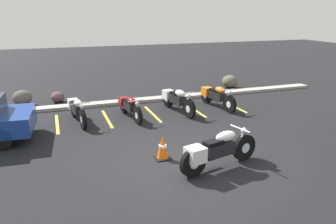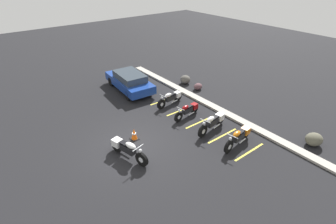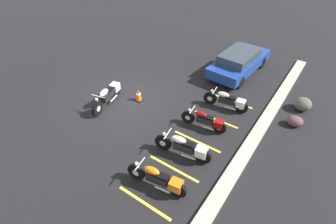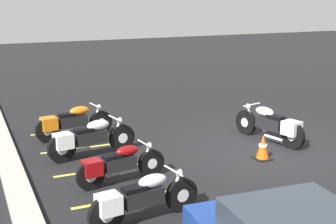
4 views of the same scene
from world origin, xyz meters
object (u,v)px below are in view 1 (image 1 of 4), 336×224
at_px(parked_bike_2, 176,99).
at_px(landscape_rock_1, 230,81).
at_px(parked_bike_1, 129,106).
at_px(parked_bike_3, 216,96).
at_px(landscape_rock_0, 22,98).
at_px(motorcycle_white_featured, 216,150).
at_px(parked_bike_0, 77,109).
at_px(traffic_cone, 163,148).
at_px(landscape_rock_2, 58,97).

height_order(parked_bike_2, landscape_rock_1, parked_bike_2).
height_order(parked_bike_1, parked_bike_3, parked_bike_3).
bearing_deg(parked_bike_2, landscape_rock_0, -126.99).
distance_m(motorcycle_white_featured, parked_bike_0, 5.59).
height_order(parked_bike_0, traffic_cone, parked_bike_0).
relative_size(parked_bike_1, parked_bike_3, 0.91).
bearing_deg(landscape_rock_1, parked_bike_2, -143.66).
relative_size(landscape_rock_1, traffic_cone, 1.40).
bearing_deg(motorcycle_white_featured, parked_bike_1, 89.11).
height_order(parked_bike_1, parked_bike_2, parked_bike_2).
bearing_deg(landscape_rock_0, parked_bike_1, -39.38).
bearing_deg(motorcycle_white_featured, landscape_rock_2, 100.32).
bearing_deg(traffic_cone, landscape_rock_1, 49.10).
bearing_deg(parked_bike_0, traffic_cone, 17.88).
height_order(landscape_rock_2, traffic_cone, traffic_cone).
distance_m(parked_bike_1, parked_bike_3, 3.54).
xyz_separation_m(parked_bike_0, parked_bike_1, (1.79, -0.17, -0.02)).
bearing_deg(traffic_cone, landscape_rock_0, 119.16).
distance_m(parked_bike_2, landscape_rock_2, 5.13).
height_order(motorcycle_white_featured, landscape_rock_2, motorcycle_white_featured).
bearing_deg(landscape_rock_1, parked_bike_3, -128.46).
relative_size(landscape_rock_0, traffic_cone, 1.23).
bearing_deg(parked_bike_1, landscape_rock_2, -149.88).
distance_m(parked_bike_0, traffic_cone, 4.23).
bearing_deg(parked_bike_0, parked_bike_1, 76.95).
distance_m(parked_bike_0, parked_bike_1, 1.80).
relative_size(parked_bike_2, landscape_rock_2, 3.37).
bearing_deg(motorcycle_white_featured, parked_bike_3, 49.07).
height_order(motorcycle_white_featured, parked_bike_3, motorcycle_white_featured).
height_order(motorcycle_white_featured, parked_bike_0, motorcycle_white_featured).
bearing_deg(landscape_rock_0, parked_bike_0, -56.23).
xyz_separation_m(parked_bike_0, landscape_rock_0, (-1.92, 2.87, -0.14)).
xyz_separation_m(landscape_rock_0, landscape_rock_2, (1.35, 0.01, -0.08)).
height_order(landscape_rock_0, landscape_rock_1, landscape_rock_1).
bearing_deg(parked_bike_3, parked_bike_1, -95.32).
xyz_separation_m(landscape_rock_1, traffic_cone, (-5.81, -6.70, -0.02)).
distance_m(parked_bike_1, landscape_rock_0, 4.81).
relative_size(parked_bike_2, landscape_rock_1, 2.60).
bearing_deg(traffic_cone, landscape_rock_2, 109.55).
distance_m(motorcycle_white_featured, traffic_cone, 1.44).
xyz_separation_m(parked_bike_0, parked_bike_2, (3.64, -0.04, 0.03)).
height_order(parked_bike_3, traffic_cone, parked_bike_3).
xyz_separation_m(parked_bike_3, landscape_rock_0, (-7.25, 2.87, -0.16)).
relative_size(parked_bike_0, traffic_cone, 3.43).
distance_m(parked_bike_3, landscape_rock_1, 3.69).
bearing_deg(landscape_rock_1, landscape_rock_0, -179.94).
bearing_deg(parked_bike_3, parked_bike_2, -96.66).
distance_m(motorcycle_white_featured, landscape_rock_1, 9.07).
bearing_deg(landscape_rock_1, landscape_rock_2, -180.00).
relative_size(parked_bike_0, landscape_rock_0, 2.78).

